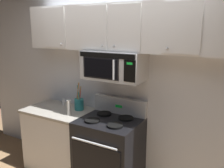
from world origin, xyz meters
name	(u,v)px	position (x,y,z in m)	size (l,w,h in m)	color
back_wall	(123,80)	(0.00, 0.79, 1.35)	(5.20, 0.10, 2.70)	silver
stove_range	(109,152)	(0.00, 0.42, 0.47)	(0.76, 0.69, 1.12)	black
over_range_microwave	(114,65)	(0.00, 0.54, 1.58)	(0.76, 0.43, 0.35)	#B7BABF
upper_cabinets	(115,28)	(0.00, 0.57, 2.02)	(2.50, 0.36, 0.55)	silver
counter_segment	(60,138)	(-0.84, 0.43, 0.45)	(0.93, 0.65, 0.90)	silver
utensil_crock_teal	(79,103)	(-0.57, 0.56, 1.00)	(0.13, 0.13, 0.40)	teal
salt_shaker	(63,102)	(-0.91, 0.61, 0.95)	(0.04, 0.04, 0.10)	white
pepper_mill	(69,108)	(-0.56, 0.32, 1.00)	(0.06, 0.06, 0.20)	#B7B2A8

